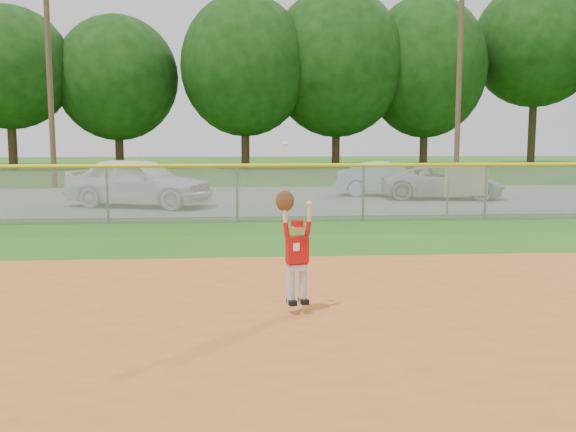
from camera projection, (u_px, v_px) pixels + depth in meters
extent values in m
plane|color=#255B14|center=(237.00, 349.00, 6.93)|extent=(120.00, 120.00, 0.00)
cube|color=slate|center=(238.00, 199.00, 22.75)|extent=(44.00, 10.00, 0.03)
imported|color=white|center=(139.00, 182.00, 20.22)|extent=(5.00, 3.31, 1.58)
imported|color=#92C1DA|center=(389.00, 179.00, 23.75)|extent=(4.06, 2.23, 1.27)
imported|color=silver|center=(442.00, 182.00, 22.73)|extent=(4.51, 2.54, 1.19)
cylinder|color=gray|center=(447.00, 197.00, 18.26)|extent=(0.05, 0.05, 1.06)
cylinder|color=gray|center=(485.00, 195.00, 18.88)|extent=(0.05, 0.05, 1.06)
cube|color=#F9F3CC|center=(467.00, 181.00, 18.51)|extent=(1.49, 0.64, 0.88)
cube|color=gray|center=(237.00, 194.00, 16.73)|extent=(40.00, 0.03, 1.50)
cylinder|color=yellow|center=(237.00, 166.00, 16.63)|extent=(40.00, 0.10, 0.10)
cylinder|color=gray|center=(107.00, 195.00, 16.47)|extent=(0.06, 0.06, 1.50)
cylinder|color=gray|center=(237.00, 194.00, 16.73)|extent=(0.06, 0.06, 1.50)
cylinder|color=gray|center=(363.00, 193.00, 16.98)|extent=(0.06, 0.06, 1.50)
cylinder|color=gray|center=(485.00, 193.00, 17.24)|extent=(0.06, 0.06, 1.50)
cylinder|color=#4C3823|center=(50.00, 83.00, 27.51)|extent=(0.24, 0.24, 9.00)
cylinder|color=#4C3823|center=(459.00, 85.00, 28.89)|extent=(0.24, 0.24, 9.00)
cylinder|color=#422D1C|center=(12.00, 136.00, 41.65)|extent=(0.56, 0.56, 4.43)
ellipsoid|color=#193F0F|center=(8.00, 68.00, 41.10)|extent=(8.01, 8.01, 7.88)
cylinder|color=#422D1C|center=(119.00, 138.00, 43.80)|extent=(0.56, 0.56, 4.11)
ellipsoid|color=#193F0F|center=(117.00, 78.00, 43.29)|extent=(8.19, 8.19, 8.39)
cylinder|color=#422D1C|center=(245.00, 134.00, 43.41)|extent=(0.56, 0.56, 4.64)
ellipsoid|color=#193F0F|center=(245.00, 66.00, 42.84)|extent=(8.57, 8.57, 9.43)
cylinder|color=#422D1C|center=(336.00, 132.00, 45.07)|extent=(0.56, 0.56, 4.89)
ellipsoid|color=#193F0F|center=(337.00, 63.00, 44.47)|extent=(9.41, 9.41, 10.28)
cylinder|color=#422D1C|center=(424.00, 133.00, 46.24)|extent=(0.56, 0.56, 4.78)
ellipsoid|color=#193F0F|center=(426.00, 67.00, 45.65)|extent=(8.62, 8.62, 10.06)
cylinder|color=#422D1C|center=(532.00, 125.00, 47.73)|extent=(0.56, 0.56, 5.99)
ellipsoid|color=#193F0F|center=(536.00, 44.00, 46.99)|extent=(9.18, 9.18, 9.14)
cylinder|color=silver|center=(291.00, 287.00, 8.13)|extent=(0.12, 0.12, 0.45)
cylinder|color=silver|center=(303.00, 286.00, 8.18)|extent=(0.12, 0.12, 0.45)
cube|color=black|center=(292.00, 302.00, 8.13)|extent=(0.13, 0.20, 0.06)
cube|color=black|center=(304.00, 301.00, 8.18)|extent=(0.13, 0.20, 0.06)
cube|color=silver|center=(297.00, 267.00, 8.12)|extent=(0.26, 0.18, 0.09)
cube|color=maroon|center=(297.00, 263.00, 8.11)|extent=(0.27, 0.19, 0.04)
cube|color=#BB0F0D|center=(297.00, 249.00, 8.09)|extent=(0.30, 0.20, 0.34)
cube|color=white|center=(296.00, 247.00, 8.00)|extent=(0.08, 0.02, 0.10)
sphere|color=beige|center=(297.00, 226.00, 8.05)|extent=(0.18, 0.18, 0.15)
cylinder|color=#B60F0B|center=(297.00, 223.00, 8.05)|extent=(0.19, 0.19, 0.07)
cube|color=#B60F0B|center=(299.00, 226.00, 7.98)|extent=(0.13, 0.11, 0.01)
cylinder|color=#BB0F0D|center=(286.00, 229.00, 8.01)|extent=(0.10, 0.08, 0.19)
cylinder|color=beige|center=(285.00, 215.00, 7.99)|extent=(0.08, 0.07, 0.20)
ellipsoid|color=#4C2D14|center=(285.00, 201.00, 7.96)|extent=(0.25, 0.16, 0.27)
sphere|color=white|center=(285.00, 144.00, 7.87)|extent=(0.08, 0.08, 0.07)
cylinder|color=#BB0F0D|center=(308.00, 228.00, 8.10)|extent=(0.10, 0.08, 0.19)
cylinder|color=beige|center=(309.00, 214.00, 8.08)|extent=(0.08, 0.07, 0.20)
sphere|color=beige|center=(309.00, 204.00, 8.07)|extent=(0.09, 0.09, 0.07)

